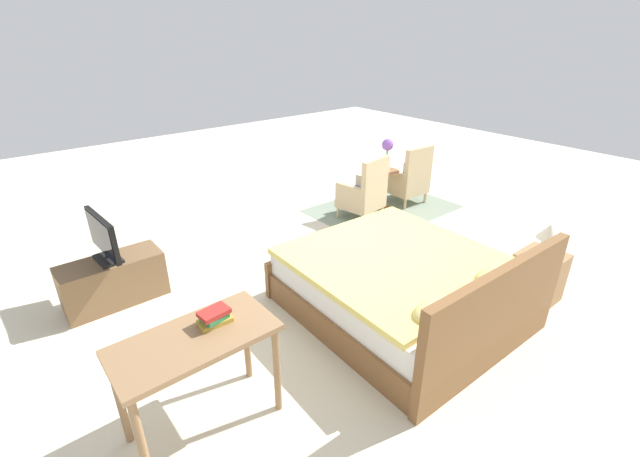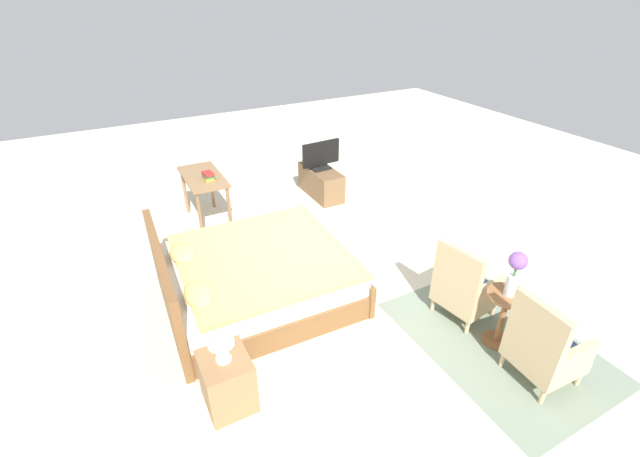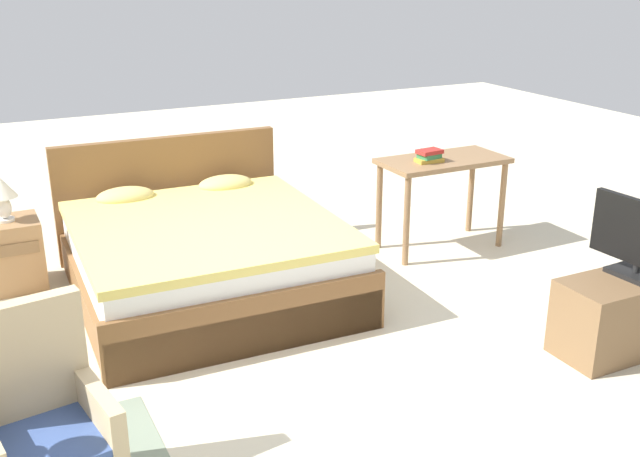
% 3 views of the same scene
% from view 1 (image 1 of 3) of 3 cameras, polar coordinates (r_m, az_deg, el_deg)
% --- Properties ---
extents(ground_plane, '(16.00, 16.00, 0.00)m').
position_cam_1_polar(ground_plane, '(4.85, 1.75, -6.43)').
color(ground_plane, beige).
extents(floor_rug, '(2.10, 1.50, 0.01)m').
position_cam_1_polar(floor_rug, '(6.69, 8.38, 2.66)').
color(floor_rug, gray).
rests_on(floor_rug, ground_plane).
extents(bed, '(1.87, 2.09, 0.96)m').
position_cam_1_polar(bed, '(4.20, 11.12, -7.71)').
color(bed, brown).
rests_on(bed, ground_plane).
extents(armchair_by_window_left, '(0.57, 0.57, 0.92)m').
position_cam_1_polar(armchair_by_window_left, '(6.88, 11.75, 6.40)').
color(armchair_by_window_left, '#CCB284').
rests_on(armchair_by_window_left, floor_rug).
extents(armchair_by_window_right, '(0.62, 0.62, 0.92)m').
position_cam_1_polar(armchair_by_window_right, '(6.18, 5.92, 4.65)').
color(armchair_by_window_right, '#CCB284').
rests_on(armchair_by_window_right, floor_rug).
extents(side_table, '(0.40, 0.40, 0.61)m').
position_cam_1_polar(side_table, '(6.55, 8.65, 5.70)').
color(side_table, '#936038').
rests_on(side_table, ground_plane).
extents(flower_vase, '(0.17, 0.17, 0.48)m').
position_cam_1_polar(flower_vase, '(6.39, 8.95, 10.11)').
color(flower_vase, silver).
rests_on(flower_vase, side_table).
extents(nightstand, '(0.44, 0.41, 0.52)m').
position_cam_1_polar(nightstand, '(4.88, 27.03, -5.79)').
color(nightstand, '#997047').
rests_on(nightstand, ground_plane).
extents(table_lamp, '(0.22, 0.22, 0.33)m').
position_cam_1_polar(table_lamp, '(4.67, 28.17, -0.78)').
color(table_lamp, silver).
rests_on(table_lamp, nightstand).
extents(tv_stand, '(0.96, 0.40, 0.48)m').
position_cam_1_polar(tv_stand, '(4.80, -25.81, -6.31)').
color(tv_stand, brown).
rests_on(tv_stand, ground_plane).
extents(tv_flatscreen, '(0.22, 0.69, 0.48)m').
position_cam_1_polar(tv_flatscreen, '(4.58, -26.96, -1.14)').
color(tv_flatscreen, black).
rests_on(tv_flatscreen, tv_stand).
extents(vanity_desk, '(1.04, 0.52, 0.77)m').
position_cam_1_polar(vanity_desk, '(2.99, -16.17, -15.46)').
color(vanity_desk, '#8E6B47').
rests_on(vanity_desk, ground_plane).
extents(book_stack, '(0.22, 0.15, 0.10)m').
position_cam_1_polar(book_stack, '(2.96, -13.88, -11.36)').
color(book_stack, '#B79333').
rests_on(book_stack, vanity_desk).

